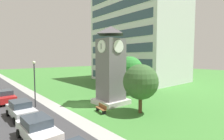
% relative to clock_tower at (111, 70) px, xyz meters
% --- Properties ---
extents(ground_plane, '(160.00, 160.00, 0.00)m').
position_rel_clock_tower_xyz_m(ground_plane, '(-1.88, -3.68, -4.47)').
color(ground_plane, '#3D7A33').
extents(street_asphalt, '(120.00, 7.20, 0.01)m').
position_rel_clock_tower_xyz_m(street_asphalt, '(-1.88, -10.61, -4.46)').
color(street_asphalt, '#38383A').
rests_on(street_asphalt, ground).
extents(kerb_strip, '(120.00, 1.60, 0.01)m').
position_rel_clock_tower_xyz_m(kerb_strip, '(-1.88, -6.21, -4.46)').
color(kerb_strip, '#9E9E99').
rests_on(kerb_strip, ground).
extents(office_building, '(21.66, 15.42, 22.40)m').
position_rel_clock_tower_xyz_m(office_building, '(-12.61, 20.11, 6.73)').
color(office_building, silver).
rests_on(office_building, ground).
extents(clock_tower, '(3.82, 3.82, 10.03)m').
position_rel_clock_tower_xyz_m(clock_tower, '(0.00, 0.00, 0.00)').
color(clock_tower, slate).
rests_on(clock_tower, ground).
extents(park_bench, '(1.85, 0.77, 0.88)m').
position_rel_clock_tower_xyz_m(park_bench, '(2.08, -3.10, -4.01)').
color(park_bench, brown).
rests_on(park_bench, ground).
extents(street_lamp, '(0.36, 0.36, 5.62)m').
position_rel_clock_tower_xyz_m(street_lamp, '(-4.76, -8.04, -0.96)').
color(street_lamp, '#333338').
rests_on(street_lamp, ground).
extents(tree_near_tower, '(3.84, 3.84, 5.34)m').
position_rel_clock_tower_xyz_m(tree_near_tower, '(4.93, 0.08, -1.06)').
color(tree_near_tower, '#513823').
rests_on(tree_near_tower, ground).
extents(tree_by_building, '(4.36, 4.36, 6.23)m').
position_rel_clock_tower_xyz_m(tree_by_building, '(-2.39, 6.02, -0.44)').
color(tree_by_building, '#513823').
rests_on(tree_by_building, ground).
extents(parked_car_red, '(4.38, 2.14, 1.69)m').
position_rel_clock_tower_xyz_m(parked_car_red, '(-9.29, -10.52, -3.61)').
color(parked_car_red, red).
rests_on(parked_car_red, ground).
extents(parked_car_silver, '(4.74, 2.15, 1.69)m').
position_rel_clock_tower_xyz_m(parked_car_silver, '(-1.90, -10.23, -3.61)').
color(parked_car_silver, silver).
rests_on(parked_car_silver, ground).
extents(parked_car_white, '(4.74, 2.17, 1.69)m').
position_rel_clock_tower_xyz_m(parked_car_white, '(4.10, -10.41, -3.60)').
color(parked_car_white, silver).
rests_on(parked_car_white, ground).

